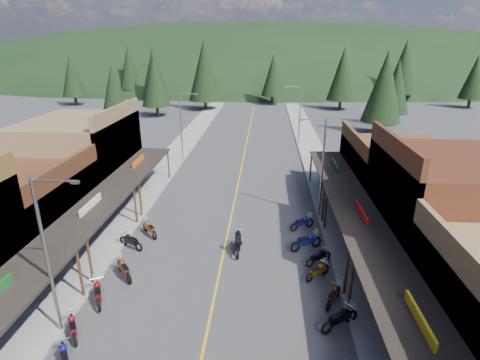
% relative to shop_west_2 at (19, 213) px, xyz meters
% --- Properties ---
extents(ground, '(220.00, 220.00, 0.00)m').
position_rel_shop_west_2_xyz_m(ground, '(13.75, -1.70, -2.53)').
color(ground, '#38383A').
rests_on(ground, ground).
extents(centerline, '(0.15, 90.00, 0.01)m').
position_rel_shop_west_2_xyz_m(centerline, '(13.75, 18.30, -2.53)').
color(centerline, gold).
rests_on(centerline, ground).
extents(sidewalk_west, '(3.40, 94.00, 0.15)m').
position_rel_shop_west_2_xyz_m(sidewalk_west, '(5.05, 18.30, -2.46)').
color(sidewalk_west, gray).
rests_on(sidewalk_west, ground).
extents(sidewalk_east, '(3.40, 94.00, 0.15)m').
position_rel_shop_west_2_xyz_m(sidewalk_east, '(22.45, 18.30, -2.46)').
color(sidewalk_east, gray).
rests_on(sidewalk_east, ground).
extents(shop_west_2, '(10.90, 9.00, 6.20)m').
position_rel_shop_west_2_xyz_m(shop_west_2, '(0.00, 0.00, 0.00)').
color(shop_west_2, '#3F2111').
rests_on(shop_west_2, ground).
extents(shop_west_3, '(10.90, 10.20, 8.20)m').
position_rel_shop_west_2_xyz_m(shop_west_3, '(-0.03, 9.60, 0.99)').
color(shop_west_3, brown).
rests_on(shop_west_3, ground).
extents(shop_east_2, '(10.90, 9.00, 8.20)m').
position_rel_shop_west_2_xyz_m(shop_east_2, '(27.54, 0.00, 0.99)').
color(shop_east_2, '#562B19').
rests_on(shop_east_2, ground).
extents(shop_east_3, '(10.90, 10.20, 6.20)m').
position_rel_shop_west_2_xyz_m(shop_east_3, '(27.51, 9.60, -0.00)').
color(shop_east_3, '#4C2D16').
rests_on(shop_east_3, ground).
extents(streetlight_0, '(2.16, 0.18, 8.00)m').
position_rel_shop_west_2_xyz_m(streetlight_0, '(6.80, -7.70, 1.93)').
color(streetlight_0, gray).
rests_on(streetlight_0, ground).
extents(streetlight_1, '(2.16, 0.18, 8.00)m').
position_rel_shop_west_2_xyz_m(streetlight_1, '(6.80, 20.30, 1.93)').
color(streetlight_1, gray).
rests_on(streetlight_1, ground).
extents(streetlight_2, '(2.16, 0.18, 8.00)m').
position_rel_shop_west_2_xyz_m(streetlight_2, '(20.71, 6.30, 1.93)').
color(streetlight_2, gray).
rests_on(streetlight_2, ground).
extents(streetlight_3, '(2.16, 0.18, 8.00)m').
position_rel_shop_west_2_xyz_m(streetlight_3, '(20.71, 28.30, 1.93)').
color(streetlight_3, gray).
rests_on(streetlight_3, ground).
extents(ridge_hill, '(310.00, 140.00, 60.00)m').
position_rel_shop_west_2_xyz_m(ridge_hill, '(13.75, 133.30, -2.53)').
color(ridge_hill, black).
rests_on(ridge_hill, ground).
extents(pine_0, '(5.04, 5.04, 11.00)m').
position_rel_shop_west_2_xyz_m(pine_0, '(-26.25, 60.30, 3.95)').
color(pine_0, black).
rests_on(pine_0, ground).
extents(pine_1, '(5.88, 5.88, 12.50)m').
position_rel_shop_west_2_xyz_m(pine_1, '(-10.25, 68.30, 4.70)').
color(pine_1, black).
rests_on(pine_1, ground).
extents(pine_2, '(6.72, 6.72, 14.00)m').
position_rel_shop_west_2_xyz_m(pine_2, '(3.75, 56.30, 5.46)').
color(pine_2, black).
rests_on(pine_2, ground).
extents(pine_3, '(5.04, 5.04, 11.00)m').
position_rel_shop_west_2_xyz_m(pine_3, '(17.75, 64.30, 3.95)').
color(pine_3, black).
rests_on(pine_3, ground).
extents(pine_4, '(5.88, 5.88, 12.50)m').
position_rel_shop_west_2_xyz_m(pine_4, '(31.75, 58.30, 4.70)').
color(pine_4, black).
rests_on(pine_4, ground).
extents(pine_5, '(6.72, 6.72, 14.00)m').
position_rel_shop_west_2_xyz_m(pine_5, '(47.75, 70.30, 5.46)').
color(pine_5, black).
rests_on(pine_5, ground).
extents(pine_6, '(5.04, 5.04, 11.00)m').
position_rel_shop_west_2_xyz_m(pine_6, '(59.75, 62.30, 3.95)').
color(pine_6, black).
rests_on(pine_6, ground).
extents(pine_7, '(5.88, 5.88, 12.50)m').
position_rel_shop_west_2_xyz_m(pine_7, '(-18.25, 74.30, 4.70)').
color(pine_7, black).
rests_on(pine_7, ground).
extents(pine_8, '(4.48, 4.48, 10.00)m').
position_rel_shop_west_2_xyz_m(pine_8, '(-8.25, 38.30, 3.44)').
color(pine_8, black).
rests_on(pine_8, ground).
extents(pine_9, '(4.93, 4.93, 10.80)m').
position_rel_shop_west_2_xyz_m(pine_9, '(37.75, 43.30, 3.85)').
color(pine_9, black).
rests_on(pine_9, ground).
extents(pine_10, '(5.38, 5.38, 11.60)m').
position_rel_shop_west_2_xyz_m(pine_10, '(-4.25, 48.30, 4.25)').
color(pine_10, black).
rests_on(pine_10, ground).
extents(pine_11, '(5.82, 5.82, 12.40)m').
position_rel_shop_west_2_xyz_m(pine_11, '(33.75, 36.30, 4.65)').
color(pine_11, black).
rests_on(pine_11, ground).
extents(bike_west_4, '(1.69, 2.06, 1.16)m').
position_rel_shop_west_2_xyz_m(bike_west_4, '(7.93, -9.71, -1.95)').
color(bike_west_4, navy).
rests_on(bike_west_4, ground).
extents(bike_west_5, '(1.66, 2.08, 1.16)m').
position_rel_shop_west_2_xyz_m(bike_west_5, '(7.40, -7.92, -1.95)').
color(bike_west_5, maroon).
rests_on(bike_west_5, ground).
extents(bike_west_6, '(1.68, 2.38, 1.30)m').
position_rel_shop_west_2_xyz_m(bike_west_6, '(7.54, -5.40, -1.88)').
color(bike_west_6, maroon).
rests_on(bike_west_6, ground).
extents(bike_west_7, '(2.00, 2.22, 1.29)m').
position_rel_shop_west_2_xyz_m(bike_west_7, '(8.13, -3.10, -1.89)').
color(bike_west_7, maroon).
rests_on(bike_west_7, ground).
extents(bike_west_8, '(2.18, 1.65, 1.20)m').
position_rel_shop_west_2_xyz_m(bike_west_8, '(7.37, 0.25, -1.93)').
color(bike_west_8, black).
rests_on(bike_west_8, ground).
extents(bike_west_9, '(1.95, 2.10, 1.23)m').
position_rel_shop_west_2_xyz_m(bike_west_9, '(8.13, 2.09, -1.92)').
color(bike_west_9, '#A1470B').
rests_on(bike_west_9, ground).
extents(bike_east_5, '(2.30, 1.87, 1.29)m').
position_rel_shop_west_2_xyz_m(bike_east_5, '(20.22, -6.54, -1.89)').
color(bike_east_5, black).
rests_on(bike_east_5, ground).
extents(bike_east_6, '(1.53, 2.00, 1.11)m').
position_rel_shop_west_2_xyz_m(bike_east_6, '(20.23, -4.66, -1.98)').
color(bike_east_6, maroon).
rests_on(bike_east_6, ground).
extents(bike_east_7, '(1.87, 1.76, 1.10)m').
position_rel_shop_west_2_xyz_m(bike_east_7, '(19.67, -2.38, -1.98)').
color(bike_east_7, '#9D560B').
rests_on(bike_east_7, ground).
extents(bike_east_8, '(2.00, 1.69, 1.13)m').
position_rel_shop_west_2_xyz_m(bike_east_8, '(19.92, -0.84, -1.97)').
color(bike_east_8, black).
rests_on(bike_east_8, ground).
extents(bike_east_9, '(2.44, 1.80, 1.34)m').
position_rel_shop_west_2_xyz_m(bike_east_9, '(19.30, 0.91, -1.86)').
color(bike_east_9, navy).
rests_on(bike_east_9, ground).
extents(bike_east_10, '(2.12, 1.72, 1.19)m').
position_rel_shop_west_2_xyz_m(bike_east_10, '(19.28, 3.87, -1.94)').
color(bike_east_10, navy).
rests_on(bike_east_10, ground).
extents(rider_on_bike, '(0.87, 2.36, 1.77)m').
position_rel_shop_west_2_xyz_m(rider_on_bike, '(14.74, 0.24, -1.82)').
color(rider_on_bike, black).
rests_on(rider_on_bike, ground).
extents(pedestrian_east_a, '(0.59, 0.74, 1.77)m').
position_rel_shop_west_2_xyz_m(pedestrian_east_a, '(22.07, -3.75, -1.50)').
color(pedestrian_east_a, '#281D2C').
rests_on(pedestrian_east_a, sidewalk_east).
extents(pedestrian_east_b, '(0.98, 0.97, 1.79)m').
position_rel_shop_west_2_xyz_m(pedestrian_east_b, '(21.99, 13.61, -1.49)').
color(pedestrian_east_b, brown).
rests_on(pedestrian_east_b, sidewalk_east).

